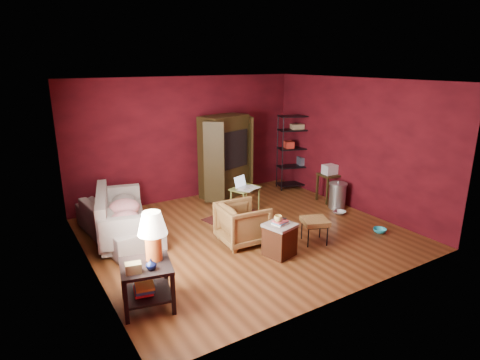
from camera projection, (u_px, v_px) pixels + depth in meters
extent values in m
cube|color=brown|center=(246.00, 234.00, 7.55)|extent=(5.50, 5.00, 0.02)
cube|color=white|center=(246.00, 80.00, 6.74)|extent=(5.50, 5.00, 0.02)
cube|color=#4F0B12|center=(187.00, 139.00, 9.19)|extent=(5.50, 0.02, 2.80)
cube|color=#4F0B12|center=(352.00, 202.00, 5.10)|extent=(5.50, 0.02, 2.80)
cube|color=#4F0B12|center=(84.00, 186.00, 5.75)|extent=(0.02, 5.00, 2.80)
cube|color=#4F0B12|center=(355.00, 145.00, 8.54)|extent=(0.02, 5.00, 2.80)
cube|color=white|center=(102.00, 190.00, 4.90)|extent=(0.02, 1.20, 1.40)
imported|color=gray|center=(117.00, 216.00, 7.25)|extent=(0.86, 2.23, 0.85)
imported|color=black|center=(243.00, 221.00, 7.07)|extent=(0.78, 0.83, 0.80)
imported|color=#B2B4B9|center=(340.00, 208.00, 8.47)|extent=(0.27, 0.17, 0.26)
imported|color=#2AAFC7|center=(380.00, 226.00, 7.55)|extent=(0.26, 0.17, 0.25)
imported|color=#0B123A|center=(151.00, 264.00, 5.01)|extent=(0.16, 0.17, 0.14)
imported|color=#E2C66E|center=(278.00, 218.00, 6.48)|extent=(0.14, 0.11, 0.13)
cube|color=black|center=(146.00, 266.00, 5.15)|extent=(0.77, 0.77, 0.04)
cube|color=black|center=(148.00, 293.00, 5.26)|extent=(0.72, 0.72, 0.03)
cube|color=black|center=(126.00, 302.00, 4.88)|extent=(0.06, 0.06, 0.60)
cube|color=black|center=(173.00, 293.00, 5.06)|extent=(0.06, 0.06, 0.60)
cube|color=black|center=(123.00, 279.00, 5.40)|extent=(0.06, 0.06, 0.60)
cube|color=black|center=(166.00, 272.00, 5.59)|extent=(0.06, 0.06, 0.60)
cylinder|color=orange|center=(154.00, 247.00, 5.23)|extent=(0.26, 0.26, 0.36)
cone|color=#F2E5C6|center=(152.00, 223.00, 5.13)|extent=(0.46, 0.46, 0.30)
cube|color=#91814F|center=(133.00, 268.00, 4.93)|extent=(0.22, 0.17, 0.13)
cube|color=#D3343A|center=(143.00, 291.00, 5.23)|extent=(0.30, 0.34, 0.03)
cube|color=#3489D3|center=(144.00, 288.00, 5.22)|extent=(0.30, 0.34, 0.03)
cube|color=#EDCD4F|center=(145.00, 285.00, 5.22)|extent=(0.30, 0.34, 0.03)
cube|color=gray|center=(123.00, 224.00, 7.31)|extent=(1.17, 1.91, 0.37)
cube|color=gray|center=(103.00, 213.00, 7.14)|extent=(0.61, 1.76, 0.75)
cube|color=gray|center=(124.00, 233.00, 6.43)|extent=(0.77, 0.35, 0.51)
cube|color=gray|center=(121.00, 198.00, 8.06)|extent=(0.77, 0.35, 0.51)
ellipsoid|color=#B3192D|center=(125.00, 219.00, 6.76)|extent=(0.59, 0.59, 0.26)
ellipsoid|color=#B3192D|center=(124.00, 208.00, 7.23)|extent=(0.66, 0.66, 0.30)
ellipsoid|color=gray|center=(124.00, 201.00, 7.67)|extent=(0.55, 0.55, 0.24)
cube|color=#482010|center=(280.00, 241.00, 6.64)|extent=(0.52, 0.52, 0.51)
cube|color=gray|center=(280.00, 225.00, 6.56)|extent=(0.55, 0.55, 0.05)
cube|color=beige|center=(280.00, 223.00, 6.55)|extent=(0.28, 0.24, 0.02)
cube|color=#5391C1|center=(280.00, 222.00, 6.55)|extent=(0.28, 0.25, 0.02)
cube|color=#DD535B|center=(280.00, 221.00, 6.54)|extent=(0.25, 0.21, 0.02)
cube|color=black|center=(282.00, 218.00, 6.61)|extent=(0.12, 0.15, 0.02)
cube|color=black|center=(315.00, 221.00, 7.07)|extent=(0.57, 0.57, 0.09)
cube|color=black|center=(315.00, 224.00, 7.08)|extent=(0.51, 0.51, 0.02)
cylinder|color=black|center=(308.00, 238.00, 6.94)|extent=(0.03, 0.03, 0.36)
cylinder|color=black|center=(327.00, 236.00, 7.00)|extent=(0.03, 0.03, 0.36)
cylinder|color=black|center=(302.00, 230.00, 7.27)|extent=(0.03, 0.03, 0.36)
cylinder|color=black|center=(320.00, 228.00, 7.33)|extent=(0.03, 0.03, 0.36)
cylinder|color=beige|center=(243.00, 221.00, 8.11)|extent=(1.63, 1.63, 0.01)
cube|color=#4C1714|center=(235.00, 217.00, 8.27)|extent=(1.32, 1.02, 0.01)
cube|color=olive|center=(245.00, 188.00, 8.55)|extent=(0.71, 0.60, 0.03)
cylinder|color=olive|center=(244.00, 205.00, 8.32)|extent=(0.05, 0.05, 0.51)
cylinder|color=olive|center=(259.00, 198.00, 8.71)|extent=(0.05, 0.05, 0.51)
cylinder|color=olive|center=(231.00, 201.00, 8.53)|extent=(0.05, 0.05, 0.51)
cylinder|color=olive|center=(247.00, 195.00, 8.92)|extent=(0.05, 0.05, 0.51)
cube|color=silver|center=(244.00, 187.00, 8.56)|extent=(0.38, 0.31, 0.02)
cube|color=silver|center=(240.00, 181.00, 8.59)|extent=(0.33, 0.17, 0.22)
cube|color=silver|center=(245.00, 190.00, 8.39)|extent=(0.34, 0.37, 0.00)
cube|color=silver|center=(253.00, 187.00, 8.59)|extent=(0.26, 0.33, 0.00)
cube|color=black|center=(224.00, 156.00, 9.41)|extent=(1.24, 0.90, 1.92)
cube|color=black|center=(227.00, 149.00, 9.29)|extent=(1.00, 0.70, 0.86)
cube|color=black|center=(214.00, 163.00, 8.80)|extent=(0.39, 0.32, 1.82)
cube|color=black|center=(250.00, 154.00, 9.67)|extent=(0.19, 0.45, 1.82)
cube|color=#303335|center=(225.00, 153.00, 9.35)|extent=(0.75, 0.67, 0.53)
cube|color=black|center=(234.00, 154.00, 9.19)|extent=(0.49, 0.16, 0.41)
cube|color=black|center=(226.00, 178.00, 9.52)|extent=(1.02, 0.75, 0.05)
cylinder|color=black|center=(283.00, 155.00, 9.74)|extent=(0.03, 0.03, 1.85)
cylinder|color=black|center=(315.00, 153.00, 9.96)|extent=(0.03, 0.03, 1.85)
cylinder|color=black|center=(277.00, 152.00, 10.09)|extent=(0.03, 0.03, 1.85)
cylinder|color=black|center=(309.00, 150.00, 10.30)|extent=(0.03, 0.03, 1.85)
cube|color=black|center=(295.00, 184.00, 10.26)|extent=(0.98, 0.63, 0.03)
cube|color=black|center=(296.00, 166.00, 10.12)|extent=(0.98, 0.63, 0.03)
cube|color=black|center=(296.00, 148.00, 9.99)|extent=(0.98, 0.63, 0.03)
cube|color=black|center=(297.00, 130.00, 9.86)|extent=(0.98, 0.63, 0.03)
cube|color=black|center=(298.00, 116.00, 9.76)|extent=(0.98, 0.63, 0.03)
cube|color=maroon|center=(289.00, 145.00, 9.91)|extent=(0.27, 0.30, 0.16)
cube|color=#343340|center=(303.00, 161.00, 10.14)|extent=(0.32, 0.32, 0.21)
cube|color=#816B4D|center=(297.00, 127.00, 9.84)|extent=(0.35, 0.29, 0.12)
cube|color=black|center=(329.00, 175.00, 9.13)|extent=(0.46, 0.46, 0.04)
cube|color=black|center=(327.00, 191.00, 8.98)|extent=(0.05, 0.05, 0.62)
cube|color=black|center=(340.00, 189.00, 9.14)|extent=(0.05, 0.05, 0.62)
cube|color=black|center=(317.00, 187.00, 9.29)|extent=(0.05, 0.05, 0.62)
cube|color=black|center=(330.00, 185.00, 9.45)|extent=(0.05, 0.05, 0.62)
cube|color=silver|center=(330.00, 169.00, 9.09)|extent=(0.32, 0.26, 0.22)
cylinder|color=#A2A8AA|center=(337.00, 196.00, 8.77)|extent=(0.37, 0.37, 0.54)
cylinder|color=#A2A8AA|center=(338.00, 184.00, 8.69)|extent=(0.40, 0.40, 0.04)
sphere|color=#A2A8AA|center=(338.00, 182.00, 8.68)|extent=(0.05, 0.05, 0.05)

